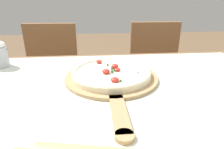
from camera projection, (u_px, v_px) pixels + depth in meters
name	position (u px, v px, depth m)	size (l,w,h in m)	color
dining_table	(121.00, 118.00, 0.74)	(1.37, 0.94, 0.76)	brown
towel_cloth	(121.00, 92.00, 0.70)	(1.29, 0.86, 0.00)	silver
pizza_peel	(112.00, 79.00, 0.78)	(0.37, 0.57, 0.01)	tan
pizza	(111.00, 73.00, 0.80)	(0.32, 0.32, 0.04)	beige
chair_left	(52.00, 76.00, 1.50)	(0.42, 0.42, 0.88)	brown
chair_right	(155.00, 72.00, 1.57)	(0.42, 0.42, 0.88)	brown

